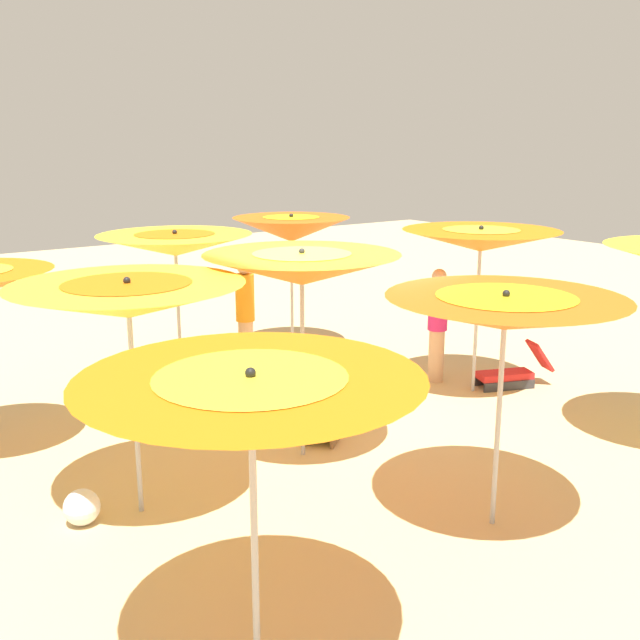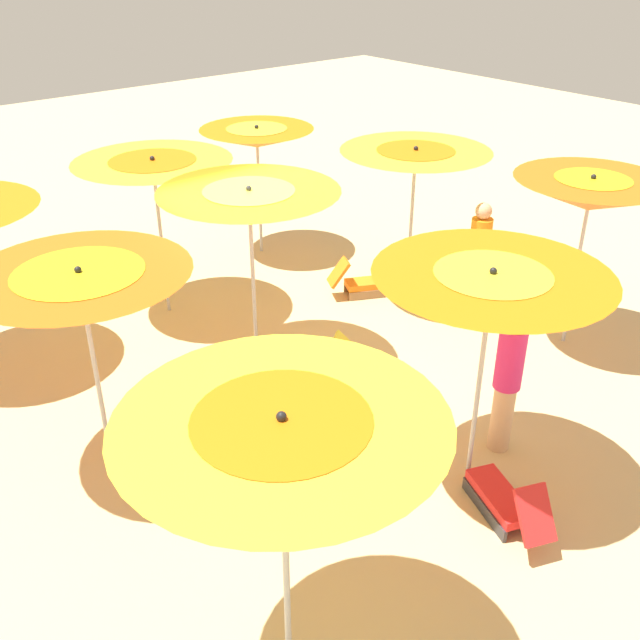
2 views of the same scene
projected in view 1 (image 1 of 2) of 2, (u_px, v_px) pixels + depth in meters
ground at (322, 443)px, 9.14m from camera, size 37.27×37.27×0.04m
beach_umbrella_1 at (481, 240)px, 10.42m from camera, size 2.24×2.24×2.48m
beach_umbrella_2 at (291, 229)px, 12.46m from camera, size 2.00×2.00×2.44m
beach_umbrella_3 at (505, 313)px, 6.68m from camera, size 2.21×2.21×2.33m
beach_umbrella_4 at (302, 269)px, 8.21m from camera, size 2.23×2.23×2.48m
beach_umbrella_5 at (175, 245)px, 10.53m from camera, size 2.22×2.22×2.40m
beach_umbrella_6 at (251, 406)px, 4.68m from camera, size 2.25×2.25×2.26m
beach_umbrella_7 at (128, 300)px, 6.90m from camera, size 2.23×2.23×2.41m
lounger_0 at (169, 389)px, 10.40m from camera, size 1.21×0.84×0.64m
lounger_1 at (512, 373)px, 11.11m from camera, size 0.75×1.21×0.69m
lounger_2 at (330, 416)px, 9.39m from camera, size 1.07×1.22×0.61m
beachgoer_0 at (245, 313)px, 11.63m from camera, size 0.30×0.30×1.84m
beachgoer_1 at (437, 323)px, 11.19m from camera, size 0.30×0.30×1.77m
beach_ball at (82, 507)px, 7.13m from camera, size 0.36×0.36×0.36m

